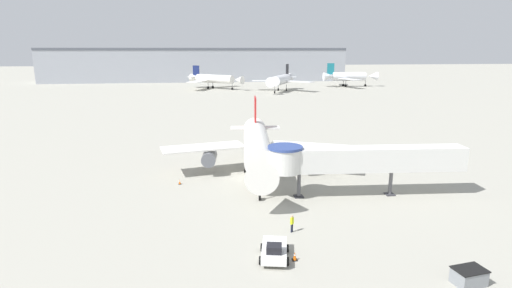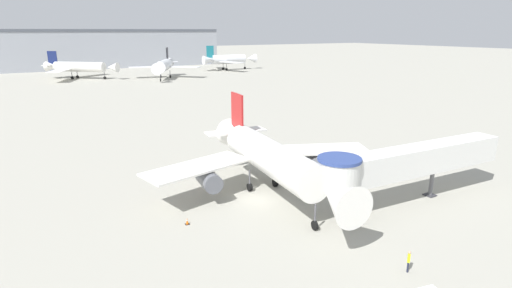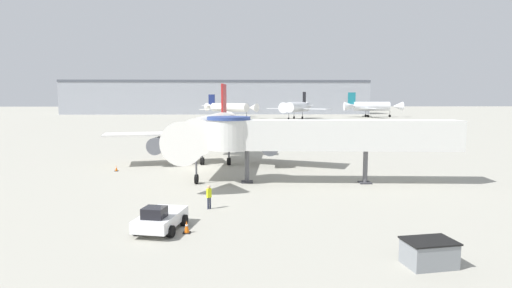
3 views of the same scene
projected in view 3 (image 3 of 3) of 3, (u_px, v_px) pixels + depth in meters
ground_plane at (196, 168)px, 46.11m from camera, size 800.00×800.00×0.00m
main_airplane at (213, 131)px, 46.40m from camera, size 27.46×26.89×10.01m
jet_bridge at (316, 135)px, 37.49m from camera, size 23.63×4.75×6.30m
pushback_tug_white at (160, 219)px, 24.11m from camera, size 2.99×4.36×1.66m
service_container_gray at (429, 253)px, 19.01m from camera, size 2.60×1.95×1.27m
traffic_cone_port_wing at (116, 168)px, 44.18m from camera, size 0.39×0.39×0.64m
traffic_cone_apron_front at (187, 227)px, 23.71m from camera, size 0.46×0.46×0.75m
ground_crew_marshaller at (209, 195)px, 28.86m from camera, size 0.38×0.36×1.74m
background_jet_navy_tail at (228, 107)px, 173.67m from camera, size 25.22×25.10×10.10m
background_jet_black_tail at (297, 107)px, 159.63m from camera, size 25.22×25.90×11.03m
background_jet_teal_tail at (371, 106)px, 178.06m from camera, size 26.26×28.44×11.00m
terminal_building at (217, 97)px, 218.62m from camera, size 163.04×20.75×18.05m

